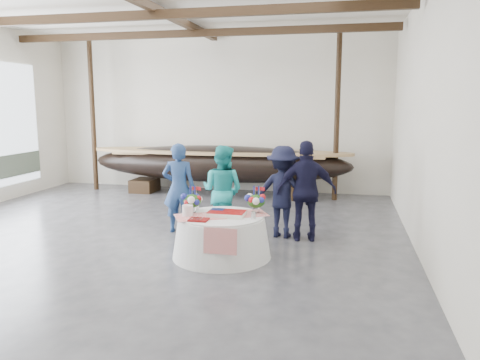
# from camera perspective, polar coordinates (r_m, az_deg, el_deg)

# --- Properties ---
(floor) EXTENTS (10.00, 12.00, 0.01)m
(floor) POSITION_cam_1_polar(r_m,az_deg,el_deg) (8.67, -13.58, -8.06)
(floor) COLOR #3D3D42
(floor) RESTS_ON ground
(wall_back) EXTENTS (10.00, 0.02, 4.50)m
(wall_back) POSITION_cam_1_polar(r_m,az_deg,el_deg) (13.91, -2.89, 8.10)
(wall_back) COLOR silver
(wall_back) RESTS_ON ground
(wall_right) EXTENTS (0.02, 12.00, 4.50)m
(wall_right) POSITION_cam_1_polar(r_m,az_deg,el_deg) (7.51, 22.56, 6.31)
(wall_right) COLOR silver
(wall_right) RESTS_ON ground
(pavilion_structure) EXTENTS (9.80, 11.76, 4.50)m
(pavilion_structure) POSITION_cam_1_polar(r_m,az_deg,el_deg) (9.17, -12.09, 18.24)
(pavilion_structure) COLOR black
(pavilion_structure) RESTS_ON ground
(longboat_display) EXTENTS (7.41, 1.48, 1.39)m
(longboat_display) POSITION_cam_1_polar(r_m,az_deg,el_deg) (13.07, -2.71, 2.02)
(longboat_display) COLOR black
(longboat_display) RESTS_ON ground
(banquet_table) EXTENTS (1.65, 1.65, 0.71)m
(banquet_table) POSITION_cam_1_polar(r_m,az_deg,el_deg) (7.89, -2.25, -6.84)
(banquet_table) COLOR silver
(banquet_table) RESTS_ON ground
(tabletop_items) EXTENTS (1.60, 1.21, 0.40)m
(tabletop_items) POSITION_cam_1_polar(r_m,az_deg,el_deg) (7.91, -2.42, -3.03)
(tabletop_items) COLOR red
(tabletop_items) RESTS_ON banquet_table
(guest_woman_blue) EXTENTS (0.71, 0.53, 1.79)m
(guest_woman_blue) POSITION_cam_1_polar(r_m,az_deg,el_deg) (9.33, -7.45, -0.98)
(guest_woman_blue) COLOR navy
(guest_woman_blue) RESTS_ON ground
(guest_woman_teal) EXTENTS (0.98, 0.84, 1.76)m
(guest_woman_teal) POSITION_cam_1_polar(r_m,az_deg,el_deg) (9.04, -2.16, -1.31)
(guest_woman_teal) COLOR #21ABAA
(guest_woman_teal) RESTS_ON ground
(guest_man_left) EXTENTS (1.21, 0.79, 1.76)m
(guest_man_left) POSITION_cam_1_polar(r_m,az_deg,el_deg) (8.97, 5.25, -1.44)
(guest_man_left) COLOR black
(guest_man_left) RESTS_ON ground
(guest_man_right) EXTENTS (1.16, 0.62, 1.88)m
(guest_man_right) POSITION_cam_1_polar(r_m,az_deg,el_deg) (8.77, 8.11, -1.36)
(guest_man_right) COLOR black
(guest_man_right) RESTS_ON ground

